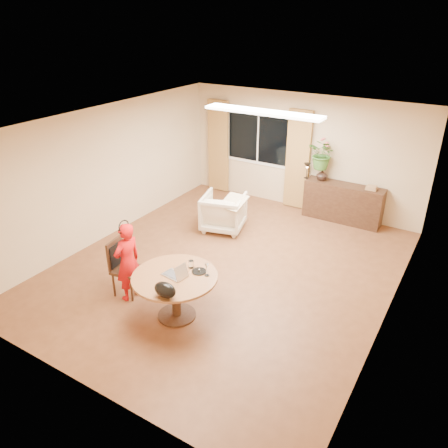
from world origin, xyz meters
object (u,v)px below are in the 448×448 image
armchair (223,212)px  sideboard (343,203)px  child (128,262)px  dining_chair (127,268)px  dining_table (175,285)px

armchair → sideboard: bearing=-154.7°
child → armchair: bearing=-171.1°
dining_chair → sideboard: (2.09, 4.49, -0.05)m
armchair → child: bearing=74.9°
dining_chair → sideboard: 4.96m
child → armchair: child is taller
dining_table → child: size_ratio=0.96×
dining_table → armchair: armchair is taller
dining_chair → armchair: bearing=79.4°
dining_chair → sideboard: size_ratio=0.56×
child → sideboard: (1.99, 4.56, -0.24)m
sideboard → dining_table: bearing=-103.2°
dining_table → sideboard: 4.69m
dining_chair → dining_table: bearing=-12.9°
dining_chair → armchair: size_ratio=1.11×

